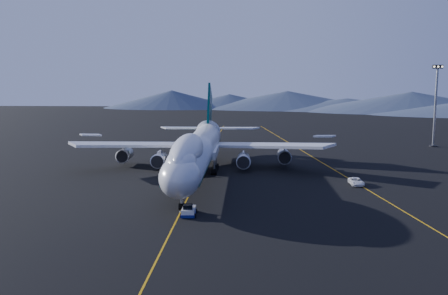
{
  "coord_description": "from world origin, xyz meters",
  "views": [
    {
      "loc": [
        10.39,
        -103.13,
        21.0
      ],
      "look_at": [
        5.38,
        1.98,
        6.0
      ],
      "focal_mm": 40.0,
      "sensor_mm": 36.0,
      "label": 1
    }
  ],
  "objects_px": {
    "boeing_747": "(198,150)",
    "service_van": "(356,182)",
    "pushback_tug": "(189,212)",
    "floodlight_mast": "(435,106)"
  },
  "relations": [
    {
      "from": "service_van",
      "to": "floodlight_mast",
      "type": "relative_size",
      "value": 0.21
    },
    {
      "from": "pushback_tug",
      "to": "floodlight_mast",
      "type": "bearing_deg",
      "value": 49.21
    },
    {
      "from": "boeing_747",
      "to": "pushback_tug",
      "type": "height_order",
      "value": "boeing_747"
    },
    {
      "from": "pushback_tug",
      "to": "service_van",
      "type": "height_order",
      "value": "pushback_tug"
    },
    {
      "from": "boeing_747",
      "to": "pushback_tug",
      "type": "distance_m",
      "value": 30.03
    },
    {
      "from": "service_van",
      "to": "floodlight_mast",
      "type": "xyz_separation_m",
      "value": [
        34.85,
        55.73,
        11.69
      ]
    },
    {
      "from": "boeing_747",
      "to": "service_van",
      "type": "distance_m",
      "value": 32.75
    },
    {
      "from": "pushback_tug",
      "to": "floodlight_mast",
      "type": "xyz_separation_m",
      "value": [
        65.01,
        78.52,
        11.83
      ]
    },
    {
      "from": "boeing_747",
      "to": "service_van",
      "type": "relative_size",
      "value": 14.26
    },
    {
      "from": "pushback_tug",
      "to": "floodlight_mast",
      "type": "distance_m",
      "value": 102.62
    }
  ]
}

